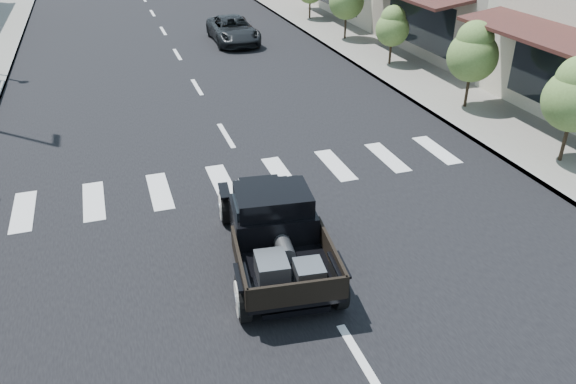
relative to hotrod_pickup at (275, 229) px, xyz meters
name	(u,v)px	position (x,y,z in m)	size (l,w,h in m)	color
ground	(302,263)	(0.50, -0.23, -0.79)	(120.00, 120.00, 0.00)	black
road	(184,66)	(0.50, 14.77, -0.78)	(14.00, 80.00, 0.02)	black
road_markings	(207,105)	(0.50, 9.77, -0.79)	(12.00, 60.00, 0.06)	silver
sidewalk_right	(365,49)	(9.00, 14.77, -0.71)	(3.00, 80.00, 0.15)	gray
storefront_mid	(518,0)	(15.50, 12.77, 1.46)	(10.00, 9.00, 4.50)	gray
small_tree_a	(572,112)	(8.80, 1.86, 0.76)	(1.67, 1.67, 2.79)	#547435
small_tree_b	(471,66)	(8.80, 6.40, 0.75)	(1.67, 1.67, 2.78)	#547435
small_tree_c	(392,36)	(8.80, 11.96, 0.52)	(1.39, 1.39, 2.31)	#547435
small_tree_d	(346,9)	(8.80, 16.72, 0.78)	(1.70, 1.70, 2.84)	#547435
hotrod_pickup	(275,229)	(0.00, 0.00, 0.00)	(2.12, 4.54, 1.57)	black
second_car	(233,30)	(3.49, 18.18, -0.18)	(2.02, 4.39, 1.22)	black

